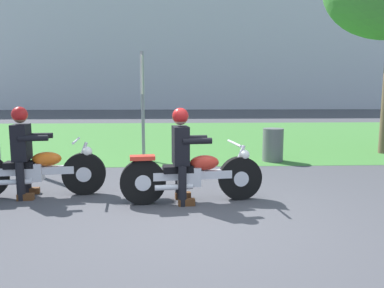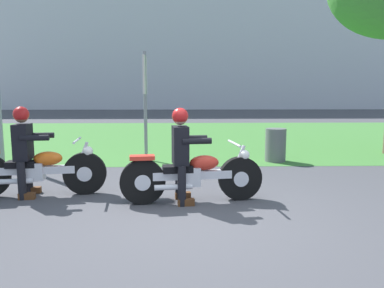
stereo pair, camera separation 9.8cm
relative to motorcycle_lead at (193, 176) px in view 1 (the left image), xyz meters
The scene contains 9 objects.
ground 0.89m from the motorcycle_lead, 89.85° to the right, with size 120.00×120.00×0.00m, color #424247.
grass_verge 8.63m from the motorcycle_lead, 89.99° to the left, with size 60.00×12.00×0.01m, color #3D7533.
stadium_facade 36.08m from the motorcycle_lead, 92.83° to the left, with size 45.02×8.00×17.14m, color silver.
motorcycle_lead is the anchor object (origin of this frame).
rider_lead 0.46m from the motorcycle_lead, behind, with size 0.59×0.51×1.41m.
motorcycle_follow 2.48m from the motorcycle_lead, behind, with size 2.15×0.66×0.90m.
rider_follow 2.68m from the motorcycle_lead, behind, with size 0.59×0.51×1.42m.
trash_can 3.84m from the motorcycle_lead, 57.48° to the left, with size 0.49×0.49×0.79m, color #595E5B.
sign_banner 3.89m from the motorcycle_lead, 106.63° to the left, with size 0.08×0.60×2.60m.
Camera 1 is at (-0.25, -4.53, 1.62)m, focal length 34.17 mm.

